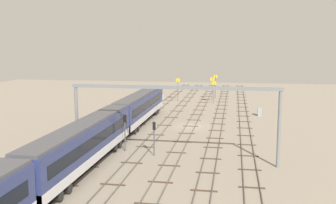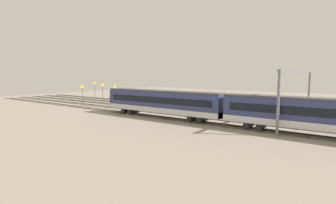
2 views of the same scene
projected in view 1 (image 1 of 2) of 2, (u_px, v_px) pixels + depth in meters
The scene contains 15 objects.
ground_plane at pixel (191, 126), 61.92m from camera, with size 144.84×144.84×0.00m, color gray.
track_near_foreground at pixel (245, 128), 60.51m from camera, with size 128.84×2.40×0.16m.
track_second_near at pixel (217, 127), 61.21m from camera, with size 128.84×2.40×0.16m.
track_middle at pixel (191, 126), 61.91m from camera, with size 128.84×2.40×0.16m.
track_second_far at pixel (164, 125), 62.60m from camera, with size 128.84×2.40×0.16m.
track_with_train at pixel (139, 124), 63.30m from camera, with size 128.84×2.40×0.16m.
train at pixel (87, 143), 40.86m from camera, with size 75.20×3.24×4.80m.
overhead_gantry at pixel (174, 103), 42.24m from camera, with size 0.40×22.90×8.47m.
speed_sign_near_foreground at pixel (178, 86), 89.76m from camera, with size 0.14×0.91×5.19m.
speed_sign_mid_trackside at pixel (216, 83), 94.11m from camera, with size 0.14×0.84×5.67m.
speed_sign_far_trackside at pixel (214, 88), 86.06m from camera, with size 0.14×0.97×4.93m.
speed_sign_distant_end at pixel (212, 85), 90.25m from camera, with size 0.14×0.98×5.37m.
signal_light_trackside_approach at pixel (125, 127), 47.23m from camera, with size 0.31×0.32×4.49m.
signal_light_trackside_departure at pixel (154, 133), 45.31m from camera, with size 0.31×0.32×4.01m.
relay_cabinet at pixel (259, 112), 70.89m from camera, with size 1.21×0.66×1.58m.
Camera 1 is at (-60.43, -6.60, 12.91)m, focal length 41.82 mm.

